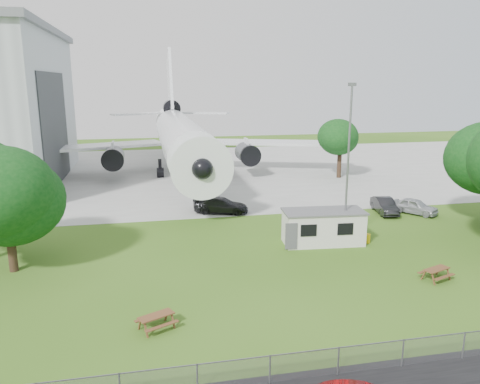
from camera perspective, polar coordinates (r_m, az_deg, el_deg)
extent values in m
plane|color=#507925|center=(29.41, 2.55, -11.20)|extent=(160.00, 160.00, 0.00)
cube|color=#B7B7B2|center=(65.42, -5.57, 2.51)|extent=(120.00, 46.00, 0.03)
cube|color=#2D3033|center=(60.07, -21.58, 7.18)|extent=(0.16, 16.00, 12.96)
cylinder|color=white|center=(60.53, -7.16, 6.47)|extent=(5.40, 34.00, 5.40)
cone|color=white|center=(41.80, -5.07, 3.48)|extent=(5.40, 5.50, 5.40)
cone|color=white|center=(81.31, -8.38, 8.72)|extent=(4.86, 9.00, 4.86)
cube|color=white|center=(64.16, -18.60, 5.18)|extent=(21.36, 10.77, 0.36)
cube|color=white|center=(65.94, 3.59, 6.05)|extent=(21.36, 10.77, 0.36)
cube|color=white|center=(81.07, -8.52, 12.74)|extent=(0.46, 9.96, 12.17)
cylinder|color=#515459|center=(60.26, -15.16, 4.06)|extent=(2.50, 4.20, 2.50)
cylinder|color=#515459|center=(61.55, 0.87, 4.71)|extent=(2.50, 4.20, 2.50)
cylinder|color=#515459|center=(80.18, -8.38, 10.09)|extent=(2.60, 4.50, 2.60)
cylinder|color=black|center=(46.00, -5.47, -0.58)|extent=(0.36, 0.36, 2.40)
cylinder|color=black|center=(61.94, -9.72, 2.89)|extent=(0.44, 0.44, 2.40)
cylinder|color=black|center=(62.36, -4.56, 3.11)|extent=(0.44, 0.44, 2.40)
cube|color=silver|center=(36.59, 10.11, -4.31)|extent=(6.18, 2.98, 2.50)
cube|color=#59595B|center=(36.22, 10.19, -2.33)|extent=(6.40, 3.19, 0.12)
cylinder|color=gold|center=(37.71, 15.22, -5.48)|extent=(0.50, 0.50, 0.70)
cube|color=gray|center=(21.50, 9.18, -21.41)|extent=(58.00, 0.04, 1.30)
cylinder|color=slate|center=(35.92, 13.01, 3.04)|extent=(0.16, 0.16, 12.00)
cylinder|color=#382619|center=(34.24, -26.04, -6.46)|extent=(0.56, 0.56, 2.81)
sphere|color=#1E521B|center=(33.32, -26.64, -0.87)|extent=(7.53, 7.53, 7.53)
cylinder|color=#382619|center=(62.03, 11.99, 3.06)|extent=(0.56, 0.56, 2.95)
sphere|color=#1E521B|center=(61.51, 12.15, 6.36)|extent=(5.30, 5.30, 5.30)
imported|color=#A6A9AE|center=(47.12, 20.53, -1.65)|extent=(3.88, 4.39, 1.44)
imported|color=black|center=(46.40, 17.21, -1.62)|extent=(2.25, 4.59, 1.45)
imported|color=black|center=(44.39, -2.31, -1.65)|extent=(5.51, 3.47, 1.49)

